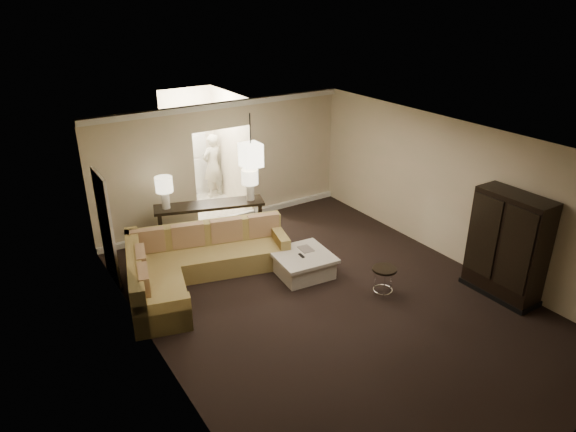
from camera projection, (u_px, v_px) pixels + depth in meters
ground at (328, 300)px, 9.03m from camera, size 8.00×8.00×0.00m
wall_back at (224, 164)px, 11.53m from camera, size 6.00×0.04×2.80m
wall_front at (561, 365)px, 5.39m from camera, size 6.00×0.04×2.80m
wall_left at (155, 279)px, 6.98m from camera, size 0.04×8.00×2.80m
wall_right at (455, 192)px, 9.95m from camera, size 0.04×8.00×2.80m
ceiling at (334, 146)px, 7.89m from camera, size 6.00×8.00×0.02m
crown_molding at (221, 105)px, 10.95m from camera, size 6.00×0.10×0.12m
baseboard at (227, 219)px, 12.04m from camera, size 6.00×0.10×0.12m
side_door at (106, 228)px, 9.29m from camera, size 0.05×0.90×2.10m
foyer at (200, 153)px, 12.60m from camera, size 1.44×2.02×2.80m
sectional_sofa at (193, 264)px, 9.46m from camera, size 3.49×2.55×0.90m
coffee_table at (302, 264)px, 9.77m from camera, size 1.15×1.15×0.44m
console_table at (210, 219)px, 10.90m from camera, size 2.33×1.19×0.88m
armoire at (507, 248)px, 8.85m from camera, size 0.57×1.33×1.92m
drink_table at (384, 276)px, 9.04m from camera, size 0.43×0.43×0.54m
table_lamp_left at (164, 188)px, 10.36m from camera, size 0.35×0.35×0.67m
table_lamp_right at (250, 180)px, 10.78m from camera, size 0.35×0.35×0.67m
pendant_light at (251, 155)px, 10.31m from camera, size 0.38×0.38×1.09m
person at (213, 162)px, 13.18m from camera, size 0.75×0.58×1.84m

